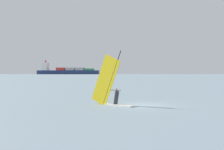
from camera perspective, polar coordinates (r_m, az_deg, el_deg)
The scene contains 3 objects.
ground_plane at distance 22.57m, azimuth 6.15°, elevation -6.03°, with size 4000.00×4000.00×0.00m, color gray.
windsurfer at distance 22.08m, azimuth -0.02°, elevation -3.22°, with size 2.37×3.79×4.44m.
cargo_ship at distance 798.49m, azimuth -9.04°, elevation 0.81°, with size 167.05×99.17×38.65m.
Camera 1 is at (-10.24, -19.96, 2.50)m, focal length 45.35 mm.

